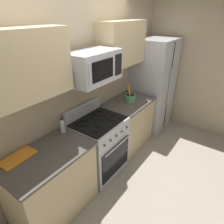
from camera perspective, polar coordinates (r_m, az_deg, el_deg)
The scene contains 13 objects.
ground_plane at distance 3.17m, azimuth 6.26°, elevation -20.72°, with size 16.00×16.00×0.00m, color gray.
wall_back at distance 2.95m, azimuth -10.33°, elevation 6.12°, with size 8.00×0.10×2.60m, color tan.
counter_left at distance 2.67m, azimuth -16.99°, elevation -19.20°, with size 1.04×0.65×0.91m.
range_oven at distance 3.12m, azimuth -3.89°, elevation -9.69°, with size 0.76×0.69×1.09m.
counter_right at distance 3.71m, azimuth 4.63°, elevation -3.32°, with size 0.95×0.65×0.91m.
refrigerator at distance 4.25m, azimuth 11.62°, elevation 7.52°, with size 0.84×0.76×1.89m.
wall_right at distance 4.43m, azimuth 22.62°, elevation 11.67°, with size 0.10×8.00×2.60m, color tan.
microwave at distance 2.59m, azimuth -5.27°, elevation 13.05°, with size 0.73×0.44×0.39m.
upper_cabinets_left at distance 2.09m, azimuth -25.50°, elevation 11.75°, with size 1.03×0.34×0.68m.
upper_cabinets_right at distance 3.32m, azimuth 2.96°, elevation 19.21°, with size 0.94×0.34×0.68m.
utensil_crock at distance 3.50m, azimuth 5.34°, elevation 4.24°, with size 0.18×0.18×0.33m.
cutting_board at distance 2.43m, azimuth -25.64°, elevation -11.84°, with size 0.38×0.20×0.02m, color orange.
bottle_vinegar at distance 2.66m, azimuth -14.24°, elevation -3.91°, with size 0.06×0.06×0.21m.
Camera 1 is at (-1.89, -0.96, 2.35)m, focal length 31.48 mm.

